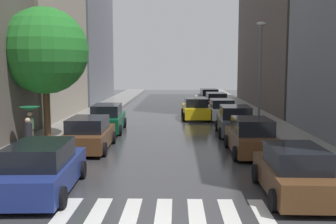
{
  "coord_description": "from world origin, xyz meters",
  "views": [
    {
      "loc": [
        0.35,
        -7.19,
        3.99
      ],
      "look_at": [
        -0.28,
        21.02,
        0.71
      ],
      "focal_mm": 41.85,
      "sensor_mm": 36.0,
      "label": 1
    }
  ],
  "objects": [
    {
      "name": "pedestrian_foreground",
      "position": [
        -6.9,
        11.81,
        1.53
      ],
      "size": [
        1.02,
        1.02,
        1.88
      ],
      "rotation": [
        0.0,
        0.0,
        5.29
      ],
      "color": "brown",
      "rests_on": "sidewalk_left"
    },
    {
      "name": "street_tree_left",
      "position": [
        -6.74,
        13.88,
        4.82
      ],
      "size": [
        4.65,
        4.65,
        7.01
      ],
      "color": "#513823",
      "rests_on": "sidewalk_left"
    },
    {
      "name": "parked_car_left_second",
      "position": [
        -3.86,
        11.23,
        0.75
      ],
      "size": [
        2.18,
        4.46,
        1.6
      ],
      "rotation": [
        0.0,
        0.0,
        1.59
      ],
      "color": "brown",
      "rests_on": "ground"
    },
    {
      "name": "parked_car_right_second",
      "position": [
        3.75,
        10.45,
        0.78
      ],
      "size": [
        2.05,
        4.18,
        1.67
      ],
      "rotation": [
        0.0,
        0.0,
        1.58
      ],
      "color": "brown",
      "rests_on": "ground"
    },
    {
      "name": "lamp_post_right",
      "position": [
        5.55,
        17.47,
        3.97
      ],
      "size": [
        0.6,
        0.28,
        6.59
      ],
      "color": "#595B60",
      "rests_on": "sidewalk_right"
    },
    {
      "name": "pedestrian_near_tree",
      "position": [
        -6.2,
        9.68,
        0.98
      ],
      "size": [
        0.36,
        0.36,
        1.6
      ],
      "rotation": [
        0.0,
        0.0,
        1.67
      ],
      "color": "black",
      "rests_on": "sidewalk_left"
    },
    {
      "name": "parked_car_right_nearest",
      "position": [
        3.96,
        4.6,
        0.75
      ],
      "size": [
        2.03,
        4.13,
        1.6
      ],
      "rotation": [
        0.0,
        0.0,
        1.55
      ],
      "color": "brown",
      "rests_on": "ground"
    },
    {
      "name": "taxi_midroad",
      "position": [
        1.81,
        22.69,
        0.76
      ],
      "size": [
        2.17,
        4.6,
        1.81
      ],
      "rotation": [
        0.0,
        0.0,
        1.6
      ],
      "color": "yellow",
      "rests_on": "ground"
    },
    {
      "name": "building_left_mid",
      "position": [
        -11.0,
        23.01,
        7.71
      ],
      "size": [
        6.0,
        12.55,
        15.41
      ],
      "primitive_type": "cube",
      "color": "#9E9384",
      "rests_on": "ground"
    },
    {
      "name": "parked_car_left_third",
      "position": [
        -3.93,
        16.62,
        0.79
      ],
      "size": [
        2.2,
        4.78,
        1.69
      ],
      "rotation": [
        0.0,
        0.0,
        1.62
      ],
      "color": "#0C4C2D",
      "rests_on": "ground"
    },
    {
      "name": "parked_car_left_nearest",
      "position": [
        -3.91,
        4.79,
        0.77
      ],
      "size": [
        2.31,
        4.69,
        1.63
      ],
      "rotation": [
        0.0,
        0.0,
        1.62
      ],
      "color": "navy",
      "rests_on": "ground"
    },
    {
      "name": "sidewalk_right",
      "position": [
        6.5,
        24.0,
        0.07
      ],
      "size": [
        3.0,
        72.0,
        0.15
      ],
      "primitive_type": "cube",
      "color": "gray",
      "rests_on": "ground"
    },
    {
      "name": "parked_car_right_fifth",
      "position": [
        3.91,
        28.31,
        0.77
      ],
      "size": [
        2.1,
        4.81,
        1.65
      ],
      "rotation": [
        0.0,
        0.0,
        1.58
      ],
      "color": "maroon",
      "rests_on": "ground"
    },
    {
      "name": "sidewalk_left",
      "position": [
        -6.5,
        24.0,
        0.07
      ],
      "size": [
        3.0,
        72.0,
        0.15
      ],
      "primitive_type": "cube",
      "color": "gray",
      "rests_on": "ground"
    },
    {
      "name": "parked_car_right_fourth",
      "position": [
        3.72,
        22.27,
        0.73
      ],
      "size": [
        2.08,
        4.15,
        1.56
      ],
      "rotation": [
        0.0,
        0.0,
        1.59
      ],
      "color": "silver",
      "rests_on": "ground"
    },
    {
      "name": "crosswalk_stripes",
      "position": [
        0.0,
        3.16,
        0.01
      ],
      "size": [
        5.85,
        2.2,
        0.01
      ],
      "color": "silver",
      "rests_on": "ground"
    },
    {
      "name": "parked_car_right_third",
      "position": [
        3.77,
        15.66,
        0.8
      ],
      "size": [
        2.2,
        4.38,
        1.71
      ],
      "rotation": [
        0.0,
        0.0,
        1.54
      ],
      "color": "#474C51",
      "rests_on": "ground"
    },
    {
      "name": "parked_car_right_sixth",
      "position": [
        3.78,
        34.59,
        0.77
      ],
      "size": [
        2.23,
        4.71,
        1.64
      ],
      "rotation": [
        0.0,
        0.0,
        1.61
      ],
      "color": "#474C51",
      "rests_on": "ground"
    },
    {
      "name": "ground_plane",
      "position": [
        0.0,
        24.0,
        -0.02
      ],
      "size": [
        28.0,
        72.0,
        0.04
      ],
      "primitive_type": "cube",
      "color": "#38383A"
    }
  ]
}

